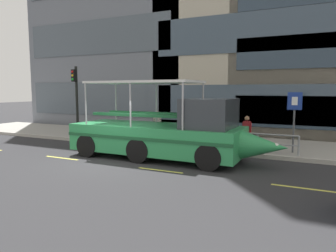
% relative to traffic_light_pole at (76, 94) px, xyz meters
% --- Properties ---
extents(ground_plane, '(120.00, 120.00, 0.00)m').
position_rel_traffic_light_pole_xyz_m(ground_plane, '(5.69, -4.00, -2.69)').
color(ground_plane, '#2B2B2D').
extents(sidewalk, '(32.00, 4.80, 0.18)m').
position_rel_traffic_light_pole_xyz_m(sidewalk, '(5.69, 1.60, -2.60)').
color(sidewalk, '#99968E').
rests_on(sidewalk, ground_plane).
extents(curb_edge, '(32.00, 0.18, 0.18)m').
position_rel_traffic_light_pole_xyz_m(curb_edge, '(5.69, -0.89, -2.60)').
color(curb_edge, '#B2ADA3').
rests_on(curb_edge, ground_plane).
extents(lane_centreline, '(25.80, 0.12, 0.01)m').
position_rel_traffic_light_pole_xyz_m(lane_centreline, '(5.69, -4.64, -2.69)').
color(lane_centreline, '#DBD64C').
rests_on(lane_centreline, ground_plane).
extents(curb_guardrail, '(12.01, 0.09, 0.86)m').
position_rel_traffic_light_pole_xyz_m(curb_guardrail, '(6.56, -0.55, -1.94)').
color(curb_guardrail, gray).
rests_on(curb_guardrail, sidewalk).
extents(traffic_light_pole, '(0.24, 0.46, 4.15)m').
position_rel_traffic_light_pole_xyz_m(traffic_light_pole, '(0.00, 0.00, 0.00)').
color(traffic_light_pole, black).
rests_on(traffic_light_pole, sidewalk).
extents(parking_sign, '(0.60, 0.12, 2.65)m').
position_rel_traffic_light_pole_xyz_m(parking_sign, '(12.25, 0.04, -0.71)').
color(parking_sign, '#4C4F54').
rests_on(parking_sign, sidewalk).
extents(duck_tour_boat, '(9.28, 2.63, 3.32)m').
position_rel_traffic_light_pole_xyz_m(duck_tour_boat, '(7.47, -2.78, -1.60)').
color(duck_tour_boat, '#2D9351').
rests_on(duck_tour_boat, ground_plane).
extents(pedestrian_near_bow, '(0.44, 0.22, 1.54)m').
position_rel_traffic_light_pole_xyz_m(pedestrian_near_bow, '(10.22, 0.05, -1.58)').
color(pedestrian_near_bow, black).
rests_on(pedestrian_near_bow, sidewalk).
extents(pedestrian_mid_left, '(0.25, 0.47, 1.68)m').
position_rel_traffic_light_pole_xyz_m(pedestrian_mid_left, '(7.31, 0.05, -1.50)').
color(pedestrian_mid_left, black).
rests_on(pedestrian_mid_left, sidewalk).
extents(pedestrian_mid_right, '(0.40, 0.29, 1.56)m').
position_rel_traffic_light_pole_xyz_m(pedestrian_mid_right, '(5.04, 0.91, -1.57)').
color(pedestrian_mid_right, '#47423D').
rests_on(pedestrian_mid_right, sidewalk).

